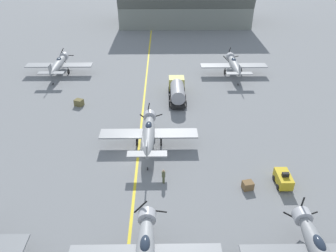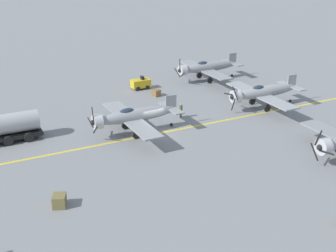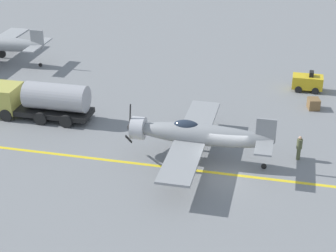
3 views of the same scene
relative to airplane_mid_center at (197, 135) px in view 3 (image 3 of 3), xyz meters
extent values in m
plane|color=slate|center=(-1.25, -2.15, -2.01)|extent=(400.00, 400.00, 0.00)
cube|color=yellow|center=(-1.25, -2.15, -2.01)|extent=(0.30, 160.00, 0.01)
ellipsoid|color=gray|center=(0.00, -0.41, 0.04)|extent=(1.50, 9.50, 1.42)
cylinder|color=#B7B7BC|center=(0.00, 4.04, 0.04)|extent=(1.58, 0.90, 1.58)
ellipsoid|color=#232D3D|center=(0.00, 0.73, 0.60)|extent=(0.80, 1.70, 0.76)
cube|color=gray|center=(0.00, 0.35, -0.30)|extent=(12.00, 2.10, 0.16)
cube|color=gray|center=(0.00, -4.50, 0.19)|extent=(4.40, 1.10, 0.12)
cube|color=gray|center=(0.00, -4.50, 0.84)|extent=(0.14, 1.30, 1.60)
sphere|color=black|center=(0.00, 4.54, 0.04)|extent=(0.56, 0.56, 0.56)
cube|color=black|center=(-0.66, 4.54, -0.54)|extent=(1.41, 0.06, 1.26)
cube|color=black|center=(0.83, 4.54, -0.24)|extent=(1.70, 0.06, 0.69)
cube|color=black|center=(-0.17, 4.54, 0.90)|extent=(0.48, 0.06, 1.74)
cylinder|color=black|center=(-1.50, 0.35, -0.93)|extent=(0.14, 0.14, 1.26)
cylinder|color=black|center=(-1.50, 0.35, -1.56)|extent=(0.22, 0.90, 0.90)
cylinder|color=black|center=(1.50, 0.35, -0.93)|extent=(0.14, 0.14, 1.26)
cylinder|color=black|center=(1.50, 0.35, -1.56)|extent=(0.22, 0.90, 0.90)
cylinder|color=black|center=(0.00, -4.56, -1.83)|extent=(0.12, 0.36, 0.36)
cube|color=#939598|center=(14.69, 18.17, 0.19)|extent=(4.40, 1.10, 0.12)
cube|color=#939598|center=(14.69, 18.17, 0.84)|extent=(0.14, 1.30, 1.60)
cylinder|color=black|center=(16.19, 23.02, -0.93)|extent=(0.14, 0.14, 1.26)
cylinder|color=black|center=(16.19, 23.02, -1.56)|extent=(0.22, 0.90, 0.90)
cylinder|color=black|center=(14.69, 18.11, -1.83)|extent=(0.12, 0.36, 0.36)
cube|color=black|center=(3.99, 13.05, -1.39)|extent=(2.25, 8.00, 0.40)
cube|color=#B2AD4C|center=(3.99, 16.01, -0.59)|extent=(2.50, 2.08, 2.00)
cylinder|color=#9E9EA3|center=(3.99, 11.73, -0.09)|extent=(2.10, 4.96, 2.10)
cylinder|color=black|center=(2.80, 15.53, -1.51)|extent=(0.30, 1.00, 1.00)
cylinder|color=black|center=(5.18, 15.53, -1.51)|extent=(0.30, 1.00, 1.00)
cylinder|color=black|center=(2.80, 12.65, -1.51)|extent=(0.30, 1.00, 1.00)
cylinder|color=black|center=(5.18, 12.65, -1.51)|extent=(0.30, 1.00, 1.00)
cylinder|color=black|center=(2.80, 10.57, -1.51)|extent=(0.30, 1.00, 1.00)
cylinder|color=black|center=(5.18, 10.57, -1.51)|extent=(0.30, 1.00, 1.00)
cube|color=gold|center=(14.39, -7.21, -1.21)|extent=(1.40, 2.60, 1.10)
cube|color=black|center=(14.39, -7.47, -0.44)|extent=(0.70, 0.36, 0.44)
cylinder|color=black|center=(13.70, -6.49, -1.71)|extent=(0.20, 0.60, 0.60)
cylinder|color=black|center=(15.07, -6.49, -1.71)|extent=(0.20, 0.60, 0.60)
cylinder|color=black|center=(13.70, -7.92, -1.71)|extent=(0.20, 0.60, 0.60)
cylinder|color=black|center=(15.07, -7.92, -1.71)|extent=(0.20, 0.60, 0.60)
cylinder|color=#515638|center=(1.79, -6.74, -1.59)|extent=(0.26, 0.26, 0.84)
cylinder|color=#515638|center=(1.79, -6.74, -0.82)|extent=(0.38, 0.38, 0.70)
sphere|color=tan|center=(1.79, -6.74, -0.36)|extent=(0.23, 0.23, 0.23)
cube|color=brown|center=(10.56, -7.76, -1.57)|extent=(1.22, 1.09, 0.88)
camera|label=1|loc=(1.87, -33.41, 21.51)|focal=35.00mm
camera|label=2|loc=(-43.25, 18.00, 17.60)|focal=50.00mm
camera|label=3|loc=(-32.71, -5.59, 17.07)|focal=60.00mm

